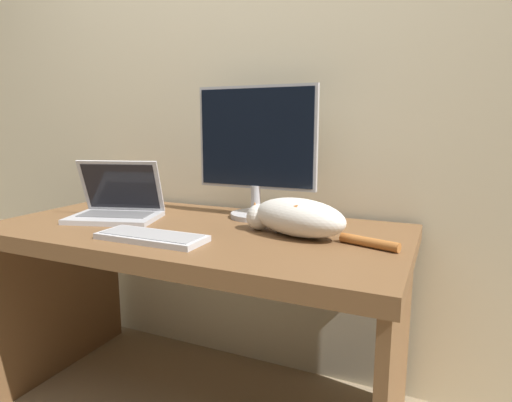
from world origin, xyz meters
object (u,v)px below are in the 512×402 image
at_px(external_keyboard, 152,237).
at_px(cat, 296,217).
at_px(laptop, 117,207).
at_px(monitor, 256,149).

xyz_separation_m(external_keyboard, cat, (0.43, 0.26, 0.06)).
bearing_deg(external_keyboard, cat, 31.44).
distance_m(laptop, external_keyboard, 0.40).
relative_size(laptop, external_keyboard, 1.05).
bearing_deg(monitor, cat, -40.38).
bearing_deg(laptop, monitor, 10.09).
relative_size(laptop, cat, 0.72).
bearing_deg(external_keyboard, laptop, 148.08).
distance_m(monitor, laptop, 0.62).
bearing_deg(external_keyboard, monitor, 69.93).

